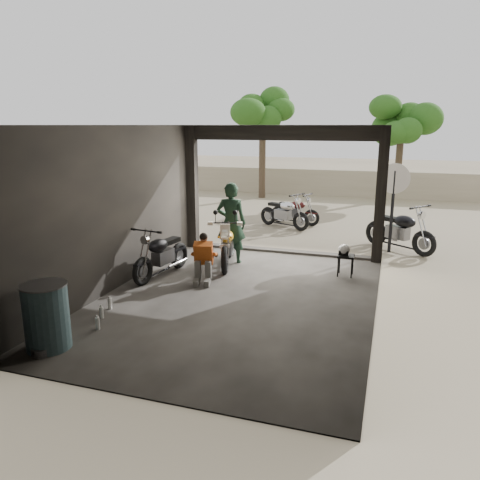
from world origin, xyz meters
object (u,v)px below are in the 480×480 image
Objects in this scene: left_bike at (162,251)px; mechanic at (203,260)px; outside_bike_a at (284,210)px; rider at (231,223)px; main_bike at (227,242)px; oil_drum at (47,317)px; sign_post at (393,193)px; outside_bike_c at (400,227)px; helmet at (344,250)px; outside_bike_b at (295,209)px; stool at (346,258)px.

mechanic is at bearing 0.00° from left_bike.
outside_bike_a is 4.23m from rider.
outside_bike_a is at bearing 70.60° from main_bike.
main_bike is 1.04× the size of outside_bike_a.
rider is 1.95× the size of oil_drum.
mechanic is at bearing -155.92° from sign_post.
oil_drum is (-1.02, -3.43, -0.01)m from mechanic.
outside_bike_c is (3.80, 2.68, 0.05)m from main_bike.
mechanic is at bearing -149.19° from helmet.
mechanic is (-0.38, -5.81, -0.07)m from outside_bike_a.
oil_drum is at bearing -81.80° from left_bike.
outside_bike_a is 3.91m from outside_bike_c.
outside_bike_b is at bearing 89.57° from outside_bike_c.
outside_bike_b is at bearing 68.90° from main_bike.
sign_post is at bearing 57.14° from oil_drum.
left_bike reaches higher than outside_bike_b.
rider is 1.68m from mechanic.
outside_bike_b reaches higher than oil_drum.
oil_drum is (-4.88, -7.44, -0.14)m from outside_bike_c.
mechanic is 0.44× the size of sign_post.
outside_bike_b is at bearing 113.03° from stool.
rider is (1.08, 1.46, 0.39)m from left_bike.
main_bike reaches higher than helmet.
oil_drum reaches higher than helmet.
helmet is (-1.15, -2.62, -0.03)m from outside_bike_c.
outside_bike_c reaches higher than outside_bike_a.
outside_bike_b is 1.53× the size of mechanic.
sign_post reaches higher than left_bike.
stool is 0.48× the size of oil_drum.
main_bike is 0.91× the size of rider.
rider reaches higher than helmet.
main_bike is 0.94× the size of outside_bike_c.
rider is at bearing 158.98° from outside_bike_c.
mechanic is (-0.05, -1.34, -0.08)m from main_bike.
outside_bike_b is at bearing 116.29° from sign_post.
rider is 4.22m from sign_post.
stool is (3.78, 1.23, -0.16)m from left_bike.
helmet is at bearing 169.65° from rider.
helmet is (2.66, 0.05, 0.01)m from main_bike.
outside_bike_b is (0.20, 0.68, -0.05)m from outside_bike_a.
helmet is 2.72m from sign_post.
stool is at bearing -132.13° from sign_post.
outside_bike_a reaches higher than oil_drum.
mechanic reaches higher than helmet.
main_bike is 0.47m from rider.
outside_bike_c is at bearing -91.16° from outside_bike_a.
helmet is at bearing -133.20° from sign_post.
outside_bike_a is 4.99m from helmet.
helmet is (2.12, -5.10, 0.08)m from outside_bike_b.
stool is 0.21× the size of sign_post.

